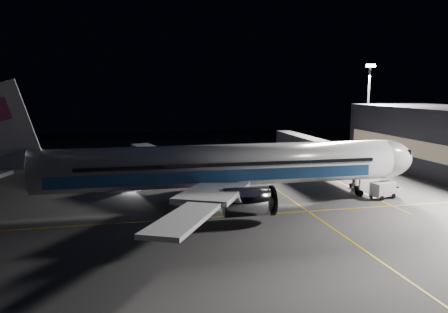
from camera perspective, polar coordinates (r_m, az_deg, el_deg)
name	(u,v)px	position (r m, az deg, el deg)	size (l,w,h in m)	color
ground	(221,204)	(59.57, -0.33, -6.18)	(200.00, 200.00, 0.00)	#4C4C4F
guide_line_main	(291,200)	(62.33, 8.74, -5.59)	(0.25, 80.00, 0.01)	gold
guide_line_cross	(232,216)	(53.94, 0.99, -7.80)	(70.00, 0.25, 0.01)	gold
guide_line_side	(337,181)	(76.02, 14.52, -3.12)	(0.25, 40.00, 0.01)	gold
airliner	(214,167)	(58.22, -1.38, -1.32)	(61.48, 54.22, 16.64)	silver
terminal	(447,139)	(91.50, 27.08, 2.00)	(18.12, 40.00, 12.00)	black
jet_bridge	(318,148)	(82.39, 12.14, 1.12)	(3.60, 34.40, 6.30)	#B2B2B7
floodlight_mast_north	(368,102)	(102.39, 18.32, 6.75)	(2.40, 0.68, 20.70)	#59595E
service_truck	(385,189)	(66.39, 20.26, -4.05)	(4.87, 3.15, 2.32)	white
baggage_tug	(135,183)	(69.76, -11.55, -3.39)	(2.91, 2.53, 1.84)	black
safety_cone_a	(189,181)	(72.50, -4.65, -3.24)	(0.35, 0.35, 0.52)	#FF550A
safety_cone_b	(198,182)	(71.70, -3.43, -3.32)	(0.41, 0.41, 0.61)	#FF550A
safety_cone_c	(156,183)	(72.01, -8.91, -3.38)	(0.38, 0.38, 0.57)	#FF550A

